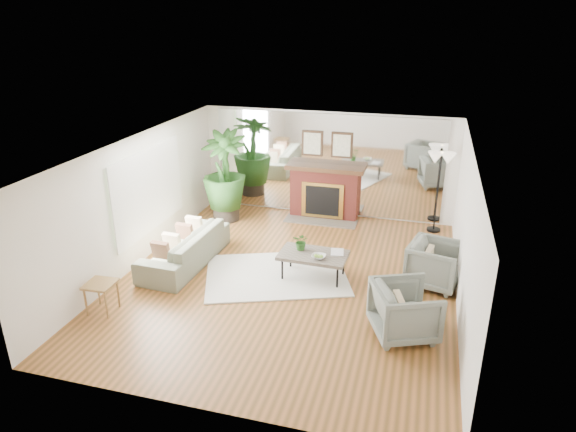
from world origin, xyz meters
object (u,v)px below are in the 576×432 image
(floor_lamp, at_px, (441,165))
(potted_ficus, at_px, (224,173))
(coffee_table, at_px, (313,256))
(armchair_front, at_px, (405,311))
(sofa, at_px, (185,248))
(fireplace, at_px, (324,191))
(side_table, at_px, (101,288))
(armchair_back, at_px, (435,264))

(floor_lamp, bearing_deg, potted_ficus, -172.61)
(coffee_table, xyz_separation_m, armchair_front, (1.74, -1.39, -0.03))
(sofa, height_order, floor_lamp, floor_lamp)
(fireplace, height_order, side_table, fireplace)
(fireplace, height_order, sofa, fireplace)
(coffee_table, height_order, armchair_back, armchair_back)
(fireplace, relative_size, side_table, 3.92)
(armchair_back, bearing_deg, floor_lamp, 14.10)
(coffee_table, bearing_deg, armchair_front, -38.69)
(fireplace, height_order, coffee_table, fireplace)
(coffee_table, xyz_separation_m, armchair_back, (2.16, 0.33, -0.04))
(armchair_back, bearing_deg, potted_ficus, 81.60)
(fireplace, distance_m, floor_lamp, 2.73)
(armchair_back, xyz_separation_m, side_table, (-5.25, -2.38, 0.03))
(fireplace, bearing_deg, floor_lamp, -3.53)
(fireplace, relative_size, floor_lamp, 1.13)
(coffee_table, distance_m, side_table, 3.70)
(armchair_back, xyz_separation_m, potted_ficus, (-4.81, 1.94, 0.73))
(fireplace, distance_m, potted_ficus, 2.39)
(armchair_front, distance_m, floor_lamp, 4.46)
(armchair_back, relative_size, floor_lamp, 0.50)
(armchair_front, distance_m, potted_ficus, 5.77)
(coffee_table, relative_size, armchair_back, 1.40)
(fireplace, distance_m, armchair_back, 3.77)
(fireplace, xyz_separation_m, side_table, (-2.65, -5.10, -0.22))
(armchair_front, height_order, floor_lamp, floor_lamp)
(armchair_front, relative_size, potted_ficus, 0.43)
(armchair_back, xyz_separation_m, armchair_front, (-0.42, -1.73, 0.01))
(fireplace, height_order, armchair_back, fireplace)
(fireplace, xyz_separation_m, coffee_table, (0.44, -3.06, -0.20))
(sofa, bearing_deg, potted_ficus, -175.12)
(sofa, bearing_deg, floor_lamp, 125.08)
(fireplace, bearing_deg, side_table, -117.44)
(potted_ficus, bearing_deg, fireplace, 19.45)
(coffee_table, relative_size, potted_ficus, 0.59)
(side_table, bearing_deg, potted_ficus, 84.16)
(potted_ficus, bearing_deg, floor_lamp, 7.39)
(floor_lamp, bearing_deg, coffee_table, -126.44)
(side_table, distance_m, potted_ficus, 4.40)
(coffee_table, bearing_deg, sofa, -178.12)
(fireplace, distance_m, side_table, 5.76)
(armchair_front, xyz_separation_m, floor_lamp, (0.40, 4.29, 1.13))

